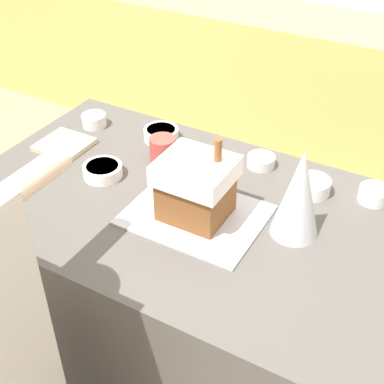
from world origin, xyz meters
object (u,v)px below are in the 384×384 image
at_px(decorative_tree, 299,193).
at_px(candy_bowl_far_right, 374,194).
at_px(baking_tray, 196,215).
at_px(candy_bowl_front_corner, 261,160).
at_px(candy_bowl_near_tray_left, 161,134).
at_px(gingerbread_house, 196,187).
at_px(candy_bowl_near_tray_right, 103,170).
at_px(candy_bowl_behind_tray, 313,186).
at_px(candy_bowl_center_rear, 94,120).
at_px(mug, 163,149).
at_px(cookbook, 64,145).

distance_m(decorative_tree, candy_bowl_far_right, 0.35).
relative_size(baking_tray, candy_bowl_front_corner, 4.23).
bearing_deg(candy_bowl_far_right, baking_tray, -142.61).
distance_m(candy_bowl_front_corner, candy_bowl_near_tray_left, 0.42).
bearing_deg(candy_bowl_front_corner, gingerbread_house, -99.91).
distance_m(candy_bowl_near_tray_right, candy_bowl_far_right, 0.93).
relative_size(gingerbread_house, candy_bowl_far_right, 2.74).
relative_size(candy_bowl_near_tray_right, candy_bowl_near_tray_left, 1.03).
relative_size(baking_tray, candy_bowl_near_tray_left, 3.17).
height_order(baking_tray, candy_bowl_behind_tray, candy_bowl_behind_tray).
bearing_deg(candy_bowl_center_rear, gingerbread_house, -25.52).
bearing_deg(candy_bowl_near_tray_left, mug, -55.49).
bearing_deg(decorative_tree, gingerbread_house, -165.13).
distance_m(candy_bowl_far_right, candy_bowl_near_tray_left, 0.83).
bearing_deg(baking_tray, candy_bowl_center_rear, 154.46).
bearing_deg(candy_bowl_near_tray_right, mug, 55.46).
distance_m(candy_bowl_center_rear, mug, 0.39).
distance_m(decorative_tree, candy_bowl_front_corner, 0.40).
height_order(candy_bowl_behind_tray, candy_bowl_near_tray_left, candy_bowl_behind_tray).
distance_m(candy_bowl_near_tray_left, cookbook, 0.37).
bearing_deg(cookbook, gingerbread_house, -10.46).
bearing_deg(decorative_tree, candy_bowl_center_rear, 166.45).
bearing_deg(candy_bowl_near_tray_right, decorative_tree, 3.63).
distance_m(candy_bowl_front_corner, mug, 0.36).
bearing_deg(candy_bowl_near_tray_right, cookbook, 161.42).
xyz_separation_m(candy_bowl_near_tray_right, candy_bowl_far_right, (0.87, 0.33, 0.00)).
height_order(candy_bowl_far_right, candy_bowl_near_tray_left, candy_bowl_far_right).
distance_m(candy_bowl_front_corner, cookbook, 0.75).
distance_m(gingerbread_house, candy_bowl_near_tray_right, 0.41).
relative_size(candy_bowl_near_tray_right, candy_bowl_front_corner, 1.38).
bearing_deg(candy_bowl_front_corner, mug, -156.39).
bearing_deg(candy_bowl_behind_tray, baking_tray, -132.87).
bearing_deg(candy_bowl_near_tray_left, gingerbread_house, -44.95).
distance_m(gingerbread_house, candy_bowl_front_corner, 0.39).
xyz_separation_m(gingerbread_house, candy_bowl_front_corner, (0.06, 0.37, -0.09)).
distance_m(candy_bowl_behind_tray, candy_bowl_near_tray_left, 0.64).
bearing_deg(candy_bowl_front_corner, cookbook, -160.44).
bearing_deg(gingerbread_house, candy_bowl_near_tray_right, 174.84).
height_order(baking_tray, decorative_tree, decorative_tree).
xyz_separation_m(decorative_tree, candy_bowl_center_rear, (-0.95, 0.23, -0.12)).
bearing_deg(candy_bowl_near_tray_right, candy_bowl_far_right, 20.55).
height_order(candy_bowl_far_right, mug, mug).
bearing_deg(baking_tray, decorative_tree, 14.88).
xyz_separation_m(candy_bowl_far_right, mug, (-0.74, -0.14, 0.02)).
height_order(candy_bowl_front_corner, candy_bowl_center_rear, candy_bowl_center_rear).
bearing_deg(baking_tray, candy_bowl_far_right, 37.39).
xyz_separation_m(candy_bowl_front_corner, candy_bowl_near_tray_left, (-0.42, -0.02, 0.00)).
xyz_separation_m(candy_bowl_near_tray_left, cookbook, (-0.30, -0.23, -0.02)).
bearing_deg(candy_bowl_far_right, candy_bowl_behind_tray, -163.26).
distance_m(candy_bowl_behind_tray, mug, 0.55).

